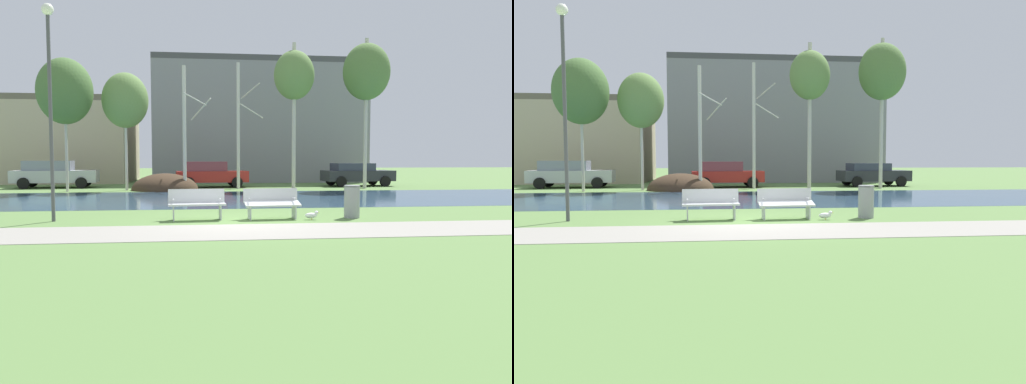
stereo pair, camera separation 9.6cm
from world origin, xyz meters
The scene contains 20 objects.
ground_plane centered at (0.00, 10.00, 0.00)m, with size 120.00×120.00×0.00m, color #5B7F42.
paved_path_strip centered at (0.00, -1.67, 0.01)m, with size 60.00×2.44×0.01m, color gray.
river_band centered at (0.00, 7.78, 0.00)m, with size 80.00×8.58×0.01m, color #33516B.
soil_mound centered at (-2.88, 13.67, 0.00)m, with size 3.61×3.24×1.82m, color #423021.
bench_left centered at (-1.08, 0.65, 0.47)m, with size 1.63×0.66×0.87m.
bench_right centered at (1.06, 0.65, 0.47)m, with size 1.63×0.66×0.87m.
trash_bin centered at (3.44, 0.63, 0.50)m, with size 0.48×0.48×0.96m.
seagull centered at (2.17, 0.33, 0.13)m, with size 0.43×0.16×0.26m.
streetlamp centered at (-5.02, 0.79, 3.88)m, with size 0.32×0.32×5.90m.
birch_far_left centered at (-7.83, 13.00, 5.15)m, with size 2.81×2.81×6.85m.
birch_left centered at (-4.91, 13.66, 4.80)m, with size 2.44×2.44×6.27m.
birch_center_left centered at (-1.73, 12.96, 3.38)m, with size 1.52×2.58×6.59m.
birch_center centered at (1.23, 14.37, 3.62)m, with size 1.50×2.61×7.07m.
birch_center_right centered at (4.37, 14.30, 6.36)m, with size 2.30×2.30×8.24m.
birch_right centered at (8.47, 13.95, 6.60)m, with size 2.66×2.66×8.51m.
parked_van_nearest_silver centered at (-9.47, 16.45, 0.83)m, with size 4.83×2.41×1.58m.
parked_sedan_second_red centered at (-0.38, 15.88, 0.80)m, with size 4.34×2.30×1.53m.
parked_hatch_third_dark centered at (8.70, 16.15, 0.76)m, with size 4.43×2.30×1.42m.
building_beige_block centered at (-11.18, 24.14, 2.96)m, with size 10.38×8.31×5.93m.
building_grey_warehouse centered at (3.41, 24.27, 4.40)m, with size 15.19×8.09×8.79m.
Camera 2 is at (-0.89, -13.10, 1.76)m, focal length 34.03 mm.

